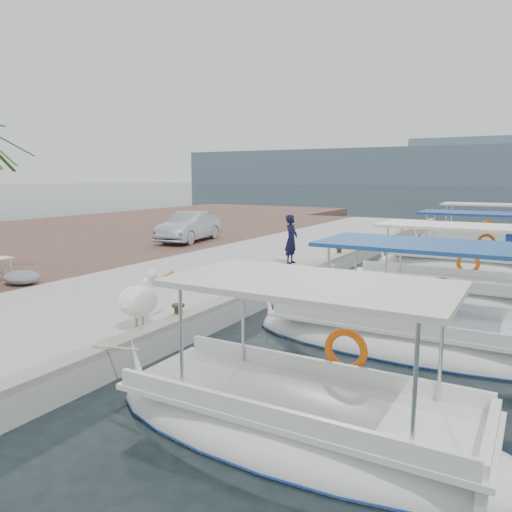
{
  "coord_description": "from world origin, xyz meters",
  "views": [
    {
      "loc": [
        6.3,
        -11.81,
        3.57
      ],
      "look_at": [
        -1.0,
        1.07,
        1.2
      ],
      "focal_mm": 35.0,
      "sensor_mm": 36.0,
      "label": 1
    }
  ],
  "objects_px": {
    "pelican": "(140,300)",
    "parked_car": "(190,227)",
    "fishing_caique_d": "(477,266)",
    "fishing_caique_c": "(450,298)",
    "fishing_caique_e": "(477,245)",
    "fishing_caique_b": "(416,342)",
    "fishing_caique_a": "(299,429)",
    "fisherman": "(291,239)"
  },
  "relations": [
    {
      "from": "fishing_caique_e",
      "to": "fishing_caique_d",
      "type": "bearing_deg",
      "value": -84.22
    },
    {
      "from": "fishing_caique_a",
      "to": "parked_car",
      "type": "relative_size",
      "value": 1.44
    },
    {
      "from": "fishing_caique_b",
      "to": "fisherman",
      "type": "xyz_separation_m",
      "value": [
        -5.49,
        5.37,
        1.24
      ]
    },
    {
      "from": "fisherman",
      "to": "fishing_caique_c",
      "type": "bearing_deg",
      "value": -103.09
    },
    {
      "from": "fishing_caique_d",
      "to": "fishing_caique_c",
      "type": "bearing_deg",
      "value": -91.22
    },
    {
      "from": "pelican",
      "to": "parked_car",
      "type": "bearing_deg",
      "value": 122.89
    },
    {
      "from": "fishing_caique_b",
      "to": "fishing_caique_c",
      "type": "distance_m",
      "value": 4.45
    },
    {
      "from": "fishing_caique_e",
      "to": "fisherman",
      "type": "relative_size",
      "value": 3.61
    },
    {
      "from": "fishing_caique_a",
      "to": "fishing_caique_b",
      "type": "relative_size",
      "value": 0.83
    },
    {
      "from": "fishing_caique_b",
      "to": "fishing_caique_d",
      "type": "relative_size",
      "value": 0.99
    },
    {
      "from": "fishing_caique_b",
      "to": "parked_car",
      "type": "xyz_separation_m",
      "value": [
        -12.36,
        8.56,
        1.08
      ]
    },
    {
      "from": "fishing_caique_c",
      "to": "fishing_caique_d",
      "type": "bearing_deg",
      "value": 88.78
    },
    {
      "from": "fishing_caique_a",
      "to": "fishing_caique_b",
      "type": "xyz_separation_m",
      "value": [
        0.61,
        4.57,
        -0.0
      ]
    },
    {
      "from": "fishing_caique_d",
      "to": "fishing_caique_a",
      "type": "bearing_deg",
      "value": -92.94
    },
    {
      "from": "fishing_caique_d",
      "to": "parked_car",
      "type": "xyz_separation_m",
      "value": [
        -12.5,
        -1.42,
        1.01
      ]
    },
    {
      "from": "fishing_caique_d",
      "to": "fisherman",
      "type": "xyz_separation_m",
      "value": [
        -5.63,
        -4.61,
        1.18
      ]
    },
    {
      "from": "fishing_caique_b",
      "to": "fishing_caique_e",
      "type": "bearing_deg",
      "value": 91.85
    },
    {
      "from": "fishing_caique_c",
      "to": "fishing_caique_e",
      "type": "relative_size",
      "value": 1.18
    },
    {
      "from": "pelican",
      "to": "fisherman",
      "type": "distance_m",
      "value": 8.44
    },
    {
      "from": "fishing_caique_a",
      "to": "parked_car",
      "type": "xyz_separation_m",
      "value": [
        -11.76,
        13.13,
        1.08
      ]
    },
    {
      "from": "fishing_caique_b",
      "to": "pelican",
      "type": "height_order",
      "value": "fishing_caique_b"
    },
    {
      "from": "fishing_caique_c",
      "to": "fishing_caique_e",
      "type": "bearing_deg",
      "value": 92.62
    },
    {
      "from": "fishing_caique_b",
      "to": "parked_car",
      "type": "relative_size",
      "value": 1.73
    },
    {
      "from": "fishing_caique_e",
      "to": "pelican",
      "type": "distance_m",
      "value": 20.2
    },
    {
      "from": "pelican",
      "to": "fisherman",
      "type": "bearing_deg",
      "value": 94.27
    },
    {
      "from": "parked_car",
      "to": "pelican",
      "type": "bearing_deg",
      "value": -66.1
    },
    {
      "from": "fishing_caique_b",
      "to": "fishing_caique_e",
      "type": "relative_size",
      "value": 1.17
    },
    {
      "from": "fishing_caique_e",
      "to": "parked_car",
      "type": "bearing_deg",
      "value": -145.57
    },
    {
      "from": "fishing_caique_d",
      "to": "parked_car",
      "type": "height_order",
      "value": "fishing_caique_d"
    },
    {
      "from": "fishing_caique_c",
      "to": "fishing_caique_e",
      "type": "height_order",
      "value": "same"
    },
    {
      "from": "fishing_caique_a",
      "to": "pelican",
      "type": "distance_m",
      "value": 4.62
    },
    {
      "from": "fishing_caique_c",
      "to": "fishing_caique_e",
      "type": "xyz_separation_m",
      "value": [
        -0.56,
        12.22,
        0.0
      ]
    },
    {
      "from": "parked_car",
      "to": "fisherman",
      "type": "bearing_deg",
      "value": -33.89
    },
    {
      "from": "fishing_caique_d",
      "to": "fisherman",
      "type": "height_order",
      "value": "fisherman"
    },
    {
      "from": "fishing_caique_e",
      "to": "parked_car",
      "type": "height_order",
      "value": "fishing_caique_e"
    },
    {
      "from": "fishing_caique_a",
      "to": "fisherman",
      "type": "distance_m",
      "value": 11.14
    },
    {
      "from": "fishing_caique_a",
      "to": "parked_car",
      "type": "height_order",
      "value": "fishing_caique_a"
    },
    {
      "from": "fishing_caique_e",
      "to": "parked_car",
      "type": "relative_size",
      "value": 1.47
    },
    {
      "from": "fishing_caique_b",
      "to": "fishing_caique_a",
      "type": "bearing_deg",
      "value": -97.58
    },
    {
      "from": "fishing_caique_a",
      "to": "fisherman",
      "type": "xyz_separation_m",
      "value": [
        -4.88,
        9.94,
        1.24
      ]
    },
    {
      "from": "fishing_caique_c",
      "to": "fisherman",
      "type": "distance_m",
      "value": 5.72
    },
    {
      "from": "fishing_caique_e",
      "to": "fishing_caique_c",
      "type": "bearing_deg",
      "value": -87.38
    }
  ]
}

